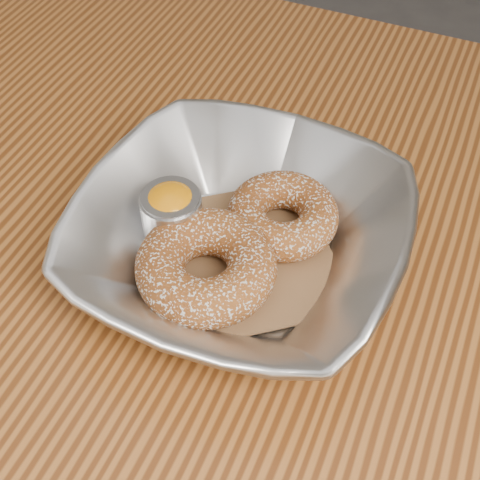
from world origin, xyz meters
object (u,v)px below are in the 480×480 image
at_px(donut_back, 283,215).
at_px(ramekin, 172,214).
at_px(serving_bowl, 240,239).
at_px(table, 182,313).
at_px(donut_front, 206,266).

xyz_separation_m(donut_back, ramekin, (-0.08, -0.04, 0.01)).
bearing_deg(serving_bowl, ramekin, 179.13).
relative_size(table, donut_back, 13.28).
relative_size(donut_front, ramekin, 2.10).
height_order(donut_front, ramekin, ramekin).
height_order(serving_bowl, ramekin, serving_bowl).
xyz_separation_m(table, ramekin, (-0.00, 0.00, 0.13)).
bearing_deg(donut_back, ramekin, -152.90).
xyz_separation_m(serving_bowl, ramekin, (-0.06, 0.00, 0.00)).
xyz_separation_m(table, donut_back, (0.08, 0.04, 0.12)).
xyz_separation_m(table, donut_front, (0.04, -0.03, 0.13)).
bearing_deg(donut_front, donut_back, 65.85).
relative_size(serving_bowl, donut_front, 2.37).
distance_m(donut_back, donut_front, 0.08).
relative_size(table, donut_front, 11.23).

